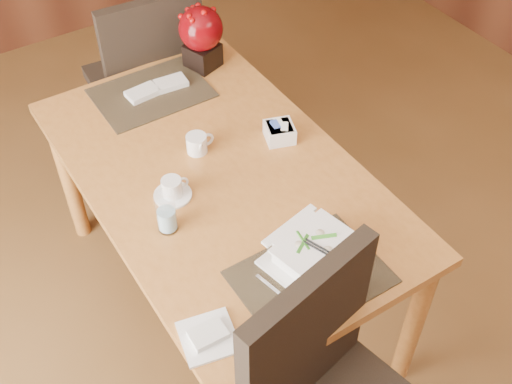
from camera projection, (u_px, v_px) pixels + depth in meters
dining_table at (221, 191)px, 2.36m from camera, size 0.90×1.50×0.75m
placemat_near at (311, 277)px, 1.96m from camera, size 0.45×0.33×0.01m
placemat_far at (152, 93)px, 2.61m from camera, size 0.45×0.33×0.01m
soup_setting at (315, 254)px, 1.96m from camera, size 0.31×0.31×0.11m
coffee_cup at (172, 189)px, 2.18m from camera, size 0.13×0.13×0.07m
water_glass at (166, 212)px, 2.05m from camera, size 0.08×0.08×0.16m
creamer_jug at (197, 144)px, 2.34m from camera, size 0.10×0.10×0.07m
sugar_caddy at (280, 132)px, 2.39m from camera, size 0.13×0.13×0.06m
berry_decor at (201, 34)px, 2.64m from camera, size 0.19×0.19×0.27m
napkins_far at (159, 87)px, 2.61m from camera, size 0.26×0.10×0.02m
bread_plate at (208, 337)px, 1.81m from camera, size 0.18×0.18×0.01m
far_chair at (149, 76)px, 2.99m from camera, size 0.51×0.52×1.02m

